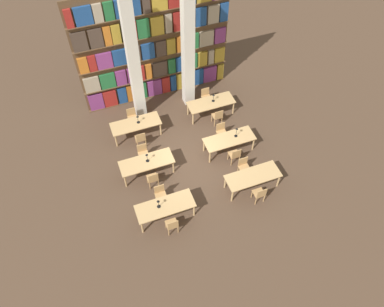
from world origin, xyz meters
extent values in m
plane|color=#4C3828|center=(0.00, 0.00, 0.00)|extent=(40.00, 40.00, 0.00)
cube|color=brown|center=(0.00, 4.51, 2.75)|extent=(6.98, 0.06, 5.50)
cube|color=brown|center=(0.00, 4.51, 0.01)|extent=(6.98, 0.35, 0.03)
cube|color=#84387A|center=(-3.06, 4.48, 0.48)|extent=(0.67, 0.20, 0.90)
cube|color=maroon|center=(-2.39, 4.48, 0.48)|extent=(0.62, 0.20, 0.90)
cube|color=navy|center=(-1.80, 4.48, 0.48)|extent=(0.41, 0.20, 0.90)
cube|color=orange|center=(-1.26, 4.48, 0.48)|extent=(0.62, 0.20, 0.90)
cube|color=#236B38|center=(-0.74, 4.48, 0.48)|extent=(0.27, 0.20, 0.90)
cube|color=#84387A|center=(-0.19, 4.48, 0.48)|extent=(0.69, 0.20, 0.90)
cube|color=maroon|center=(0.38, 4.48, 0.48)|extent=(0.39, 0.20, 0.90)
cube|color=navy|center=(0.77, 4.48, 0.48)|extent=(0.28, 0.20, 0.90)
cube|color=#B7932D|center=(1.13, 4.48, 0.48)|extent=(0.39, 0.20, 0.90)
cube|color=orange|center=(1.59, 4.48, 0.48)|extent=(0.41, 0.20, 0.90)
cube|color=navy|center=(2.09, 4.48, 0.48)|extent=(0.51, 0.20, 0.90)
cube|color=#84387A|center=(2.71, 4.48, 0.48)|extent=(0.69, 0.20, 0.90)
cube|color=#B7932D|center=(3.28, 4.48, 0.48)|extent=(0.33, 0.20, 0.90)
cube|color=brown|center=(0.00, 4.51, 1.11)|extent=(6.98, 0.35, 0.03)
cube|color=tan|center=(-3.05, 4.48, 1.52)|extent=(0.69, 0.20, 0.79)
cube|color=#236B38|center=(-2.32, 4.48, 1.52)|extent=(0.68, 0.20, 0.79)
cube|color=#84387A|center=(-1.71, 4.48, 1.52)|extent=(0.48, 0.20, 0.79)
cube|color=#84387A|center=(-1.20, 4.48, 1.52)|extent=(0.41, 0.20, 0.79)
cube|color=maroon|center=(-0.79, 4.48, 1.52)|extent=(0.37, 0.20, 0.79)
cube|color=orange|center=(-0.40, 4.48, 1.52)|extent=(0.27, 0.20, 0.79)
cube|color=#47382D|center=(0.14, 4.48, 1.52)|extent=(0.70, 0.20, 0.79)
cube|color=#236B38|center=(0.73, 4.48, 1.52)|extent=(0.35, 0.20, 0.79)
cube|color=navy|center=(1.17, 4.48, 1.52)|extent=(0.45, 0.20, 0.79)
cube|color=#236B38|center=(1.73, 4.48, 1.52)|extent=(0.55, 0.20, 0.79)
cube|color=#B7932D|center=(2.29, 4.48, 1.52)|extent=(0.45, 0.20, 0.79)
cube|color=tan|center=(2.73, 4.48, 1.52)|extent=(0.28, 0.20, 0.79)
cube|color=#B7932D|center=(3.17, 4.48, 1.52)|extent=(0.51, 0.20, 0.79)
cube|color=brown|center=(0.00, 4.51, 2.22)|extent=(6.98, 0.35, 0.03)
cube|color=orange|center=(-3.19, 4.48, 2.62)|extent=(0.40, 0.20, 0.77)
cube|color=maroon|center=(-2.80, 4.48, 2.62)|extent=(0.34, 0.20, 0.77)
cube|color=#84387A|center=(-2.28, 4.48, 2.62)|extent=(0.67, 0.20, 0.77)
cube|color=navy|center=(-1.60, 4.48, 2.62)|extent=(0.61, 0.20, 0.77)
cube|color=#47382D|center=(-0.97, 4.48, 2.62)|extent=(0.59, 0.20, 0.77)
cube|color=navy|center=(-0.33, 4.48, 2.62)|extent=(0.58, 0.20, 0.77)
cube|color=#47382D|center=(0.27, 4.48, 2.62)|extent=(0.48, 0.20, 0.77)
cube|color=#B7932D|center=(0.74, 4.48, 2.62)|extent=(0.41, 0.20, 0.77)
cube|color=orange|center=(1.31, 4.48, 2.62)|extent=(0.59, 0.20, 0.77)
cube|color=#236B38|center=(1.86, 4.48, 2.62)|extent=(0.41, 0.20, 0.77)
cube|color=tan|center=(2.46, 4.48, 2.62)|extent=(0.67, 0.20, 0.77)
cube|color=#84387A|center=(3.13, 4.48, 2.62)|extent=(0.53, 0.20, 0.77)
cube|color=brown|center=(0.00, 4.51, 3.32)|extent=(6.98, 0.35, 0.03)
cube|color=#47382D|center=(-3.08, 4.48, 3.76)|extent=(0.62, 0.20, 0.86)
cube|color=#47382D|center=(-2.42, 4.48, 3.76)|extent=(0.56, 0.20, 0.86)
cube|color=orange|center=(-1.94, 4.48, 3.76)|extent=(0.30, 0.20, 0.86)
cube|color=#B7932D|center=(-1.58, 4.48, 3.76)|extent=(0.37, 0.20, 0.86)
cube|color=#236B38|center=(-1.19, 4.48, 3.76)|extent=(0.26, 0.20, 0.86)
cube|color=maroon|center=(-0.86, 4.48, 3.76)|extent=(0.30, 0.20, 0.86)
cube|color=#236B38|center=(-0.43, 4.48, 3.76)|extent=(0.52, 0.20, 0.86)
cube|color=#B7932D|center=(0.18, 4.48, 3.76)|extent=(0.56, 0.20, 0.86)
cube|color=tan|center=(0.68, 4.48, 3.76)|extent=(0.30, 0.20, 0.86)
cube|color=maroon|center=(1.11, 4.48, 3.76)|extent=(0.40, 0.20, 0.86)
cube|color=tan|center=(1.59, 4.48, 3.76)|extent=(0.52, 0.20, 0.86)
cube|color=navy|center=(2.16, 4.48, 3.76)|extent=(0.49, 0.20, 0.86)
cube|color=tan|center=(2.75, 4.48, 3.76)|extent=(0.52, 0.20, 0.86)
cube|color=navy|center=(3.25, 4.48, 3.76)|extent=(0.38, 0.20, 0.86)
cube|color=brown|center=(0.00, 4.51, 4.42)|extent=(6.98, 0.35, 0.03)
cube|color=maroon|center=(-3.25, 4.48, 4.82)|extent=(0.29, 0.20, 0.77)
cube|color=navy|center=(-2.69, 4.48, 4.82)|extent=(0.69, 0.20, 0.77)
cube|color=tan|center=(-2.13, 4.48, 4.82)|extent=(0.37, 0.20, 0.77)
cube|color=#236B38|center=(-1.70, 4.48, 4.82)|extent=(0.39, 0.20, 0.77)
cube|color=navy|center=(-1.20, 4.48, 4.82)|extent=(0.53, 0.20, 0.77)
cube|color=navy|center=(-0.66, 4.48, 4.82)|extent=(0.45, 0.20, 0.77)
cube|color=#47382D|center=(-0.20, 4.48, 4.82)|extent=(0.31, 0.20, 0.77)
cube|color=#B7932D|center=(0.36, 4.48, 4.82)|extent=(0.65, 0.20, 0.77)
cube|color=silver|center=(-1.20, 3.47, 3.00)|extent=(0.48, 0.48, 6.00)
cube|color=silver|center=(1.20, 3.47, 3.00)|extent=(0.48, 0.48, 6.00)
cube|color=tan|center=(-1.82, -2.24, 0.73)|extent=(2.18, 0.84, 0.04)
cylinder|color=tan|center=(-2.83, -2.58, 0.35)|extent=(0.07, 0.07, 0.71)
cylinder|color=tan|center=(-0.81, -2.58, 0.35)|extent=(0.07, 0.07, 0.71)
cylinder|color=tan|center=(-2.83, -1.90, 0.35)|extent=(0.07, 0.07, 0.71)
cylinder|color=tan|center=(-0.81, -1.90, 0.35)|extent=(0.07, 0.07, 0.71)
cylinder|color=tan|center=(-1.97, -2.71, 0.22)|extent=(0.04, 0.04, 0.44)
cylinder|color=tan|center=(-1.61, -2.71, 0.22)|extent=(0.04, 0.04, 0.44)
cylinder|color=tan|center=(-1.97, -3.05, 0.22)|extent=(0.04, 0.04, 0.44)
cylinder|color=tan|center=(-1.61, -3.05, 0.22)|extent=(0.04, 0.04, 0.44)
cube|color=tan|center=(-1.79, -2.88, 0.46)|extent=(0.42, 0.40, 0.04)
cube|color=tan|center=(-1.79, -3.06, 0.69)|extent=(0.40, 0.03, 0.42)
cylinder|color=tan|center=(-1.61, -1.77, 0.22)|extent=(0.04, 0.04, 0.44)
cylinder|color=tan|center=(-1.97, -1.77, 0.22)|extent=(0.04, 0.04, 0.44)
cylinder|color=tan|center=(-1.61, -1.43, 0.22)|extent=(0.04, 0.04, 0.44)
cylinder|color=tan|center=(-1.97, -1.43, 0.22)|extent=(0.04, 0.04, 0.44)
cube|color=tan|center=(-1.79, -1.60, 0.46)|extent=(0.42, 0.40, 0.04)
cube|color=tan|center=(-1.79, -1.42, 0.69)|extent=(0.40, 0.03, 0.42)
cylinder|color=black|center=(-2.04, -2.20, 0.76)|extent=(0.14, 0.14, 0.01)
cylinder|color=black|center=(-2.04, -2.20, 0.93)|extent=(0.02, 0.02, 0.33)
cone|color=black|center=(-2.04, -2.20, 1.13)|extent=(0.11, 0.11, 0.07)
cube|color=tan|center=(1.82, -2.16, 0.73)|extent=(2.18, 0.84, 0.04)
cylinder|color=tan|center=(0.81, -2.50, 0.35)|extent=(0.07, 0.07, 0.71)
cylinder|color=tan|center=(2.83, -2.50, 0.35)|extent=(0.07, 0.07, 0.71)
cylinder|color=tan|center=(0.81, -1.82, 0.35)|extent=(0.07, 0.07, 0.71)
cylinder|color=tan|center=(2.83, -1.82, 0.35)|extent=(0.07, 0.07, 0.71)
cylinder|color=tan|center=(1.60, -2.63, 0.22)|extent=(0.04, 0.04, 0.44)
cylinder|color=tan|center=(1.96, -2.63, 0.22)|extent=(0.04, 0.04, 0.44)
cylinder|color=tan|center=(1.60, -2.97, 0.22)|extent=(0.04, 0.04, 0.44)
cylinder|color=tan|center=(1.96, -2.97, 0.22)|extent=(0.04, 0.04, 0.44)
cube|color=tan|center=(1.78, -2.80, 0.46)|extent=(0.42, 0.40, 0.04)
cube|color=tan|center=(1.78, -2.98, 0.69)|extent=(0.40, 0.03, 0.42)
cylinder|color=tan|center=(1.96, -1.69, 0.22)|extent=(0.04, 0.04, 0.44)
cylinder|color=tan|center=(1.60, -1.69, 0.22)|extent=(0.04, 0.04, 0.44)
cylinder|color=tan|center=(1.96, -1.35, 0.22)|extent=(0.04, 0.04, 0.44)
cylinder|color=tan|center=(1.60, -1.35, 0.22)|extent=(0.04, 0.04, 0.44)
cube|color=tan|center=(1.78, -1.52, 0.46)|extent=(0.42, 0.40, 0.04)
cube|color=tan|center=(1.78, -1.34, 0.69)|extent=(0.40, 0.03, 0.42)
cube|color=tan|center=(-1.88, -0.04, 0.73)|extent=(2.18, 0.84, 0.04)
cylinder|color=tan|center=(-2.89, -0.37, 0.35)|extent=(0.07, 0.07, 0.71)
cylinder|color=tan|center=(-0.87, -0.37, 0.35)|extent=(0.07, 0.07, 0.71)
cylinder|color=tan|center=(-2.89, 0.30, 0.35)|extent=(0.07, 0.07, 0.71)
cylinder|color=tan|center=(-0.87, 0.30, 0.35)|extent=(0.07, 0.07, 0.71)
cylinder|color=tan|center=(-2.03, -0.50, 0.22)|extent=(0.04, 0.04, 0.44)
cylinder|color=tan|center=(-1.67, -0.50, 0.22)|extent=(0.04, 0.04, 0.44)
cylinder|color=tan|center=(-2.03, -0.84, 0.22)|extent=(0.04, 0.04, 0.44)
cylinder|color=tan|center=(-1.67, -0.84, 0.22)|extent=(0.04, 0.04, 0.44)
cube|color=tan|center=(-1.85, -0.67, 0.46)|extent=(0.42, 0.40, 0.04)
cube|color=tan|center=(-1.85, -0.86, 0.69)|extent=(0.40, 0.03, 0.42)
cylinder|color=tan|center=(-1.67, 0.43, 0.22)|extent=(0.04, 0.04, 0.44)
cylinder|color=tan|center=(-2.03, 0.43, 0.22)|extent=(0.04, 0.04, 0.44)
cylinder|color=tan|center=(-1.67, 0.77, 0.22)|extent=(0.04, 0.04, 0.44)
cylinder|color=tan|center=(-2.03, 0.77, 0.22)|extent=(0.04, 0.04, 0.44)
cube|color=tan|center=(-1.85, 0.60, 0.46)|extent=(0.42, 0.40, 0.04)
cube|color=tan|center=(-1.85, 0.79, 0.69)|extent=(0.40, 0.03, 0.42)
cylinder|color=black|center=(-1.83, -0.01, 0.76)|extent=(0.14, 0.14, 0.01)
cylinder|color=black|center=(-1.83, -0.01, 0.94)|extent=(0.02, 0.02, 0.36)
cone|color=black|center=(-1.83, -0.01, 1.15)|extent=(0.11, 0.11, 0.07)
cube|color=tan|center=(1.74, -0.08, 0.73)|extent=(2.18, 0.84, 0.04)
cylinder|color=tan|center=(0.73, -0.42, 0.35)|extent=(0.07, 0.07, 0.71)
cylinder|color=tan|center=(2.75, -0.42, 0.35)|extent=(0.07, 0.07, 0.71)
cylinder|color=tan|center=(0.73, 0.26, 0.35)|extent=(0.07, 0.07, 0.71)
cylinder|color=tan|center=(2.75, 0.26, 0.35)|extent=(0.07, 0.07, 0.71)
cylinder|color=tan|center=(1.51, -0.55, 0.22)|extent=(0.04, 0.04, 0.44)
cylinder|color=tan|center=(1.87, -0.55, 0.22)|extent=(0.04, 0.04, 0.44)
cylinder|color=tan|center=(1.51, -0.89, 0.22)|extent=(0.04, 0.04, 0.44)
cylinder|color=tan|center=(1.87, -0.89, 0.22)|extent=(0.04, 0.04, 0.44)
cube|color=tan|center=(1.69, -0.72, 0.46)|extent=(0.42, 0.40, 0.04)
cube|color=tan|center=(1.69, -0.90, 0.69)|extent=(0.40, 0.03, 0.42)
cylinder|color=tan|center=(1.87, 0.39, 0.22)|extent=(0.04, 0.04, 0.44)
cylinder|color=tan|center=(1.51, 0.39, 0.22)|extent=(0.04, 0.04, 0.44)
cylinder|color=tan|center=(1.87, 0.73, 0.22)|extent=(0.04, 0.04, 0.44)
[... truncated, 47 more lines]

